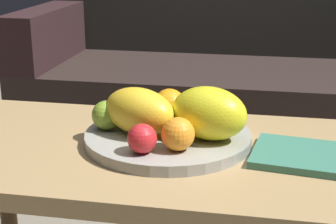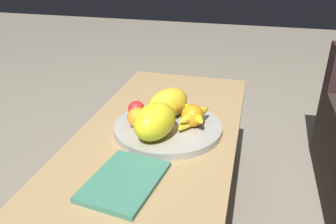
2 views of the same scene
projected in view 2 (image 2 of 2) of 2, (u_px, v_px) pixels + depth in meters
ground_plane at (160, 222)px, 1.43m from camera, size 8.00×8.00×0.00m
coffee_table at (159, 142)px, 1.26m from camera, size 1.17×0.56×0.44m
fruit_bowl at (168, 128)px, 1.23m from camera, size 0.38×0.38×0.03m
melon_large_front at (155, 121)px, 1.12m from camera, size 0.20×0.16×0.12m
melon_smaller_beside at (168, 103)px, 1.26m from camera, size 0.21×0.18×0.11m
orange_front at (192, 116)px, 1.20m from camera, size 0.08×0.08×0.08m
orange_left at (137, 117)px, 1.19m from camera, size 0.07×0.07×0.07m
apple_front at (177, 100)px, 1.33m from camera, size 0.07×0.07×0.07m
apple_left at (136, 109)px, 1.26m from camera, size 0.06×0.06×0.06m
banana_bunch at (193, 117)px, 1.21m from camera, size 0.17×0.11×0.06m
magazine at (125, 181)px, 0.96m from camera, size 0.27×0.21×0.02m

